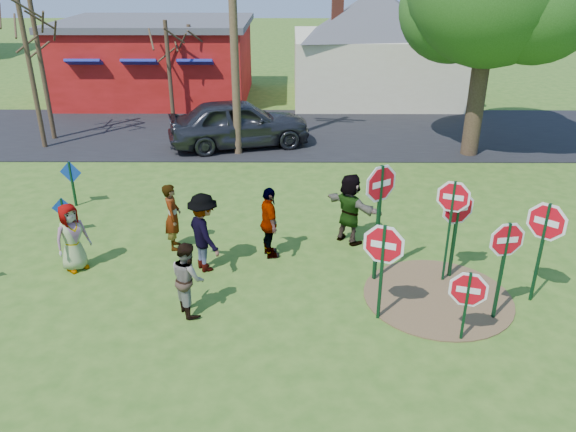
% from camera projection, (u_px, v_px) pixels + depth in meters
% --- Properties ---
extents(ground, '(120.00, 120.00, 0.00)m').
position_uv_depth(ground, '(235.00, 273.00, 13.14)').
color(ground, '#355D1A').
rests_on(ground, ground).
extents(road, '(120.00, 7.50, 0.04)m').
position_uv_depth(road, '(260.00, 132.00, 23.57)').
color(road, black).
rests_on(road, ground).
extents(dirt_patch, '(3.20, 3.20, 0.03)m').
position_uv_depth(dirt_patch, '(437.00, 296.00, 12.20)').
color(dirt_patch, brown).
rests_on(dirt_patch, ground).
extents(red_building, '(9.40, 7.69, 3.90)m').
position_uv_depth(red_building, '(158.00, 59.00, 28.67)').
color(red_building, maroon).
rests_on(red_building, ground).
extents(cream_house, '(9.40, 9.40, 6.50)m').
position_uv_depth(cream_house, '(375.00, 40.00, 28.22)').
color(cream_house, beige).
rests_on(cream_house, ground).
extents(stop_sign_a, '(1.05, 0.42, 2.25)m').
position_uv_depth(stop_sign_a, '(383.00, 252.00, 10.88)').
color(stop_sign_a, '#0E361C').
rests_on(stop_sign_a, ground).
extents(stop_sign_b, '(0.91, 0.36, 2.56)m').
position_uv_depth(stop_sign_b, '(452.00, 206.00, 12.07)').
color(stop_sign_b, '#0E361C').
rests_on(stop_sign_b, ground).
extents(stop_sign_c, '(0.96, 0.18, 2.29)m').
position_uv_depth(stop_sign_c, '(505.00, 250.00, 10.84)').
color(stop_sign_c, '#0E361C').
rests_on(stop_sign_c, ground).
extents(stop_sign_d, '(1.01, 0.33, 2.26)m').
position_uv_depth(stop_sign_d, '(457.00, 214.00, 12.33)').
color(stop_sign_d, '#0E361C').
rests_on(stop_sign_d, ground).
extents(stop_sign_e, '(0.95, 0.29, 1.61)m').
position_uv_depth(stop_sign_e, '(468.00, 294.00, 10.43)').
color(stop_sign_e, '#0E361C').
rests_on(stop_sign_e, ground).
extents(stop_sign_f, '(0.83, 0.75, 2.41)m').
position_uv_depth(stop_sign_f, '(545.00, 229.00, 11.41)').
color(stop_sign_f, '#0E361C').
rests_on(stop_sign_f, ground).
extents(stop_sign_g, '(0.95, 0.63, 2.92)m').
position_uv_depth(stop_sign_g, '(380.00, 197.00, 12.01)').
color(stop_sign_g, '#0E361C').
rests_on(stop_sign_g, ground).
extents(blue_diamond_c, '(0.57, 0.06, 1.04)m').
position_uv_depth(blue_diamond_c, '(63.00, 212.00, 14.75)').
color(blue_diamond_c, '#0E361C').
rests_on(blue_diamond_c, ground).
extents(blue_diamond_d, '(0.67, 0.15, 1.39)m').
position_uv_depth(blue_diamond_d, '(72.00, 178.00, 16.33)').
color(blue_diamond_d, '#0E361C').
rests_on(blue_diamond_d, ground).
extents(person_a, '(0.93, 0.96, 1.66)m').
position_uv_depth(person_a, '(72.00, 237.00, 12.98)').
color(person_a, '#414997').
rests_on(person_a, ground).
extents(person_b, '(0.49, 0.68, 1.72)m').
position_uv_depth(person_b, '(173.00, 217.00, 13.94)').
color(person_b, '#207263').
rests_on(person_b, ground).
extents(person_c, '(0.91, 0.97, 1.59)m').
position_uv_depth(person_c, '(188.00, 278.00, 11.40)').
color(person_c, brown).
rests_on(person_c, ground).
extents(person_d, '(1.25, 1.42, 1.91)m').
position_uv_depth(person_d, '(204.00, 233.00, 12.92)').
color(person_d, '#38383E').
rests_on(person_d, ground).
extents(person_e, '(0.73, 1.14, 1.81)m').
position_uv_depth(person_e, '(269.00, 223.00, 13.51)').
color(person_e, '#4D3360').
rests_on(person_e, ground).
extents(person_f, '(1.60, 1.62, 1.86)m').
position_uv_depth(person_f, '(350.00, 209.00, 14.21)').
color(person_f, '#194E25').
rests_on(person_f, ground).
extents(suv, '(5.74, 3.44, 1.83)m').
position_uv_depth(suv, '(239.00, 123.00, 21.46)').
color(suv, '#323237').
rests_on(suv, road).
extents(utility_pole, '(2.26, 0.51, 9.31)m').
position_uv_depth(utility_pole, '(233.00, 16.00, 19.01)').
color(utility_pole, '#4C3823').
rests_on(utility_pole, ground).
extents(bare_tree_west, '(1.80, 1.80, 5.55)m').
position_uv_depth(bare_tree_west, '(38.00, 48.00, 21.28)').
color(bare_tree_west, '#382819').
rests_on(bare_tree_west, ground).
extents(bare_tree_east, '(1.80, 1.80, 4.29)m').
position_uv_depth(bare_tree_east, '(168.00, 56.00, 24.54)').
color(bare_tree_east, '#382819').
rests_on(bare_tree_east, ground).
extents(bare_tree_mid, '(1.80, 1.80, 6.21)m').
position_uv_depth(bare_tree_mid, '(25.00, 40.00, 20.08)').
color(bare_tree_mid, '#382819').
rests_on(bare_tree_mid, ground).
extents(bare_tree_extra, '(1.80, 1.80, 4.01)m').
position_uv_depth(bare_tree_extra, '(191.00, 57.00, 25.46)').
color(bare_tree_extra, '#382819').
rests_on(bare_tree_extra, ground).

